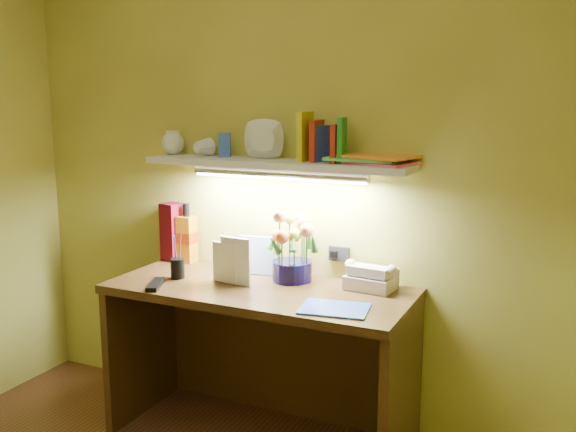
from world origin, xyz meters
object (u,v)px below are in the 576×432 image
object	(u,v)px
desk_clock	(389,278)
flower_bouquet	(292,247)
telephone	(371,276)
desk	(260,364)
whisky_bottle	(187,233)

from	to	relation	value
desk_clock	flower_bouquet	bearing A→B (deg)	170.26
flower_bouquet	telephone	size ratio (longest dim) A/B	1.56
desk	desk_clock	xyz separation A→B (m)	(0.54, 0.24, 0.42)
desk_clock	whisky_bottle	distance (m)	1.10
flower_bouquet	whisky_bottle	xyz separation A→B (m)	(-0.65, 0.08, -0.01)
telephone	desk_clock	bearing A→B (deg)	47.73
telephone	whisky_bottle	size ratio (longest dim) A/B	0.68
flower_bouquet	whisky_bottle	size ratio (longest dim) A/B	1.06
flower_bouquet	telephone	world-z (taller)	flower_bouquet
desk	flower_bouquet	size ratio (longest dim) A/B	4.26
flower_bouquet	whisky_bottle	world-z (taller)	flower_bouquet
flower_bouquet	desk_clock	xyz separation A→B (m)	(0.45, 0.09, -0.12)
telephone	desk_clock	world-z (taller)	telephone
desk	whisky_bottle	xyz separation A→B (m)	(-0.55, 0.24, 0.53)
desk	desk_clock	distance (m)	0.73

